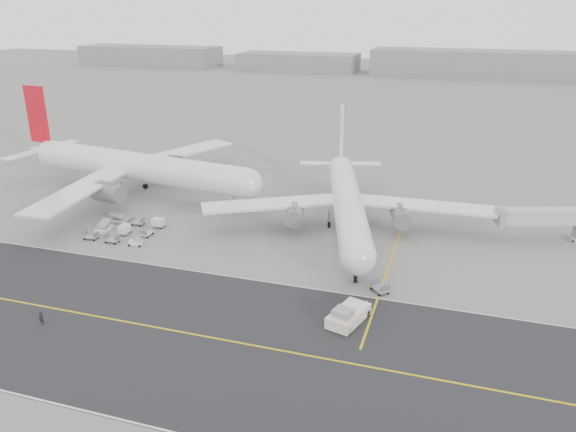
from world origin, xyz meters
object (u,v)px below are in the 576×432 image
(airliner_b, at_px, (347,201))
(jet_bridge, at_px, (541,218))
(ground_crew_a, at_px, (41,318))
(airliner_a, at_px, (133,166))
(pushback_tug, at_px, (348,315))

(airliner_b, xyz_separation_m, jet_bridge, (32.53, 4.62, -1.19))
(jet_bridge, bearing_deg, ground_crew_a, -160.87)
(airliner_a, bearing_deg, jet_bridge, -82.38)
(pushback_tug, xyz_separation_m, jet_bridge, (25.59, 36.00, 3.03))
(ground_crew_a, bearing_deg, jet_bridge, 34.80)
(airliner_a, relative_size, airliner_b, 1.19)
(airliner_b, bearing_deg, airliner_a, 157.42)
(airliner_a, distance_m, pushback_tug, 65.47)
(airliner_a, height_order, jet_bridge, airliner_a)
(airliner_b, distance_m, pushback_tug, 32.41)
(airliner_a, bearing_deg, ground_crew_a, -152.56)
(pushback_tug, relative_size, jet_bridge, 0.57)
(ground_crew_a, bearing_deg, airliner_b, 52.72)
(airliner_a, xyz_separation_m, ground_crew_a, (17.04, -49.19, -5.15))
(jet_bridge, xyz_separation_m, ground_crew_a, (-62.34, -48.21, -3.12))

